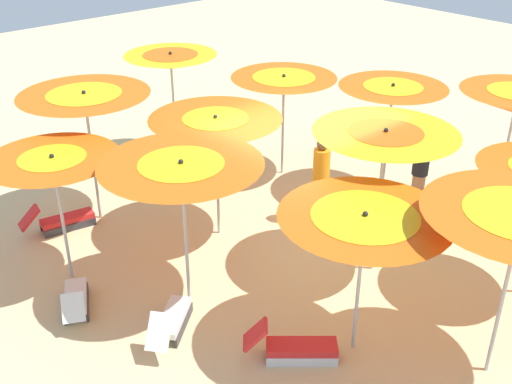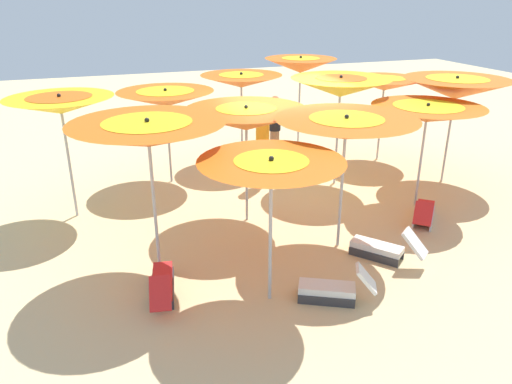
{
  "view_description": "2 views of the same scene",
  "coord_description": "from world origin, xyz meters",
  "px_view_note": "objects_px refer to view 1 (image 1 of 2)",
  "views": [
    {
      "loc": [
        -6.37,
        6.58,
        5.86
      ],
      "look_at": [
        0.04,
        0.91,
        1.3
      ],
      "focal_mm": 43.56,
      "sensor_mm": 36.0,
      "label": 1
    },
    {
      "loc": [
        3.79,
        8.92,
        4.1
      ],
      "look_at": [
        1.22,
        1.54,
        0.87
      ],
      "focal_mm": 34.09,
      "sensor_mm": 36.0,
      "label": 2
    }
  ],
  "objects_px": {
    "beach_umbrella_5": "(216,129)",
    "beach_umbrella_10": "(392,94)",
    "beachgoer_1": "(321,179)",
    "beach_umbrella_6": "(385,144)",
    "beach_umbrella_8": "(171,61)",
    "lounger_1": "(295,346)",
    "beachgoer_0": "(420,169)",
    "beach_ball": "(319,195)",
    "beach_umbrella_4": "(85,104)",
    "lounger_0": "(62,220)",
    "beach_umbrella_0": "(54,167)",
    "lounger_3": "(171,321)",
    "beach_umbrella_2": "(364,226)",
    "beach_umbrella_9": "(284,85)",
    "lounger_2": "(75,300)",
    "beach_umbrella_1": "(182,174)"
  },
  "relations": [
    {
      "from": "beach_umbrella_2",
      "to": "beach_umbrella_5",
      "type": "bearing_deg",
      "value": -7.57
    },
    {
      "from": "beach_umbrella_2",
      "to": "beachgoer_1",
      "type": "relative_size",
      "value": 1.31
    },
    {
      "from": "beach_umbrella_4",
      "to": "beachgoer_1",
      "type": "xyz_separation_m",
      "value": [
        -2.8,
        -2.94,
        -1.37
      ]
    },
    {
      "from": "beach_umbrella_0",
      "to": "lounger_2",
      "type": "xyz_separation_m",
      "value": [
        -0.83,
        0.34,
        -1.75
      ]
    },
    {
      "from": "beach_umbrella_8",
      "to": "beach_umbrella_10",
      "type": "bearing_deg",
      "value": -152.84
    },
    {
      "from": "beach_umbrella_10",
      "to": "lounger_1",
      "type": "bearing_deg",
      "value": 115.33
    },
    {
      "from": "beach_umbrella_1",
      "to": "beach_ball",
      "type": "bearing_deg",
      "value": -77.98
    },
    {
      "from": "lounger_1",
      "to": "lounger_3",
      "type": "bearing_deg",
      "value": 163.49
    },
    {
      "from": "beach_umbrella_9",
      "to": "beachgoer_1",
      "type": "distance_m",
      "value": 2.38
    },
    {
      "from": "beach_umbrella_10",
      "to": "lounger_0",
      "type": "distance_m",
      "value": 6.44
    },
    {
      "from": "lounger_3",
      "to": "beach_umbrella_4",
      "type": "bearing_deg",
      "value": 37.87
    },
    {
      "from": "beach_umbrella_6",
      "to": "beachgoer_1",
      "type": "relative_size",
      "value": 1.49
    },
    {
      "from": "beach_umbrella_8",
      "to": "lounger_1",
      "type": "bearing_deg",
      "value": 158.3
    },
    {
      "from": "beach_umbrella_10",
      "to": "beachgoer_1",
      "type": "xyz_separation_m",
      "value": [
        0.08,
        1.75,
        -1.21
      ]
    },
    {
      "from": "beach_umbrella_2",
      "to": "beachgoer_0",
      "type": "bearing_deg",
      "value": -65.8
    },
    {
      "from": "beach_umbrella_6",
      "to": "beach_umbrella_8",
      "type": "relative_size",
      "value": 1.02
    },
    {
      "from": "lounger_1",
      "to": "beach_umbrella_5",
      "type": "bearing_deg",
      "value": 110.3
    },
    {
      "from": "beachgoer_1",
      "to": "beach_umbrella_6",
      "type": "bearing_deg",
      "value": -32.29
    },
    {
      "from": "beach_umbrella_2",
      "to": "beach_ball",
      "type": "height_order",
      "value": "beach_umbrella_2"
    },
    {
      "from": "lounger_2",
      "to": "lounger_3",
      "type": "bearing_deg",
      "value": -122.34
    },
    {
      "from": "beach_umbrella_5",
      "to": "beach_ball",
      "type": "relative_size",
      "value": 8.33
    },
    {
      "from": "beach_umbrella_0",
      "to": "beach_ball",
      "type": "distance_m",
      "value": 5.19
    },
    {
      "from": "beach_umbrella_6",
      "to": "lounger_0",
      "type": "bearing_deg",
      "value": 35.73
    },
    {
      "from": "beach_umbrella_9",
      "to": "lounger_3",
      "type": "height_order",
      "value": "beach_umbrella_9"
    },
    {
      "from": "lounger_3",
      "to": "beach_ball",
      "type": "height_order",
      "value": "lounger_3"
    },
    {
      "from": "beach_umbrella_0",
      "to": "beach_umbrella_1",
      "type": "relative_size",
      "value": 0.93
    },
    {
      "from": "lounger_2",
      "to": "beach_ball",
      "type": "relative_size",
      "value": 4.15
    },
    {
      "from": "beach_umbrella_0",
      "to": "beach_umbrella_2",
      "type": "height_order",
      "value": "beach_umbrella_0"
    },
    {
      "from": "beach_umbrella_1",
      "to": "beachgoer_1",
      "type": "distance_m",
      "value": 3.37
    },
    {
      "from": "beach_umbrella_8",
      "to": "beach_umbrella_0",
      "type": "bearing_deg",
      "value": 123.96
    },
    {
      "from": "beach_umbrella_9",
      "to": "beach_umbrella_1",
      "type": "bearing_deg",
      "value": 118.54
    },
    {
      "from": "beachgoer_0",
      "to": "beach_umbrella_8",
      "type": "bearing_deg",
      "value": 160.35
    },
    {
      "from": "beach_umbrella_0",
      "to": "lounger_3",
      "type": "distance_m",
      "value": 2.81
    },
    {
      "from": "beach_umbrella_10",
      "to": "lounger_1",
      "type": "height_order",
      "value": "beach_umbrella_10"
    },
    {
      "from": "lounger_2",
      "to": "beach_umbrella_0",
      "type": "bearing_deg",
      "value": 5.28
    },
    {
      "from": "beach_umbrella_10",
      "to": "beach_ball",
      "type": "distance_m",
      "value": 2.35
    },
    {
      "from": "beach_umbrella_5",
      "to": "beach_umbrella_10",
      "type": "height_order",
      "value": "beach_umbrella_10"
    },
    {
      "from": "beach_umbrella_0",
      "to": "beachgoer_0",
      "type": "distance_m",
      "value": 6.42
    },
    {
      "from": "beach_umbrella_8",
      "to": "beachgoer_1",
      "type": "bearing_deg",
      "value": -175.04
    },
    {
      "from": "beach_umbrella_4",
      "to": "beach_umbrella_10",
      "type": "height_order",
      "value": "beach_umbrella_4"
    },
    {
      "from": "beach_umbrella_8",
      "to": "beach_umbrella_4",
      "type": "bearing_deg",
      "value": 115.28
    },
    {
      "from": "beach_umbrella_4",
      "to": "lounger_0",
      "type": "xyz_separation_m",
      "value": [
        0.07,
        0.72,
        -2.04
      ]
    },
    {
      "from": "beachgoer_0",
      "to": "beach_ball",
      "type": "distance_m",
      "value": 1.97
    },
    {
      "from": "lounger_0",
      "to": "beach_umbrella_4",
      "type": "bearing_deg",
      "value": 4.91
    },
    {
      "from": "beach_umbrella_6",
      "to": "beach_umbrella_9",
      "type": "bearing_deg",
      "value": -20.82
    },
    {
      "from": "beach_umbrella_4",
      "to": "beachgoer_0",
      "type": "height_order",
      "value": "beach_umbrella_4"
    },
    {
      "from": "lounger_2",
      "to": "beachgoer_1",
      "type": "bearing_deg",
      "value": -69.76
    },
    {
      "from": "lounger_1",
      "to": "lounger_3",
      "type": "relative_size",
      "value": 1.01
    },
    {
      "from": "beach_umbrella_5",
      "to": "lounger_2",
      "type": "xyz_separation_m",
      "value": [
        -0.32,
        2.94,
        -1.79
      ]
    },
    {
      "from": "lounger_0",
      "to": "lounger_1",
      "type": "relative_size",
      "value": 1.15
    }
  ]
}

